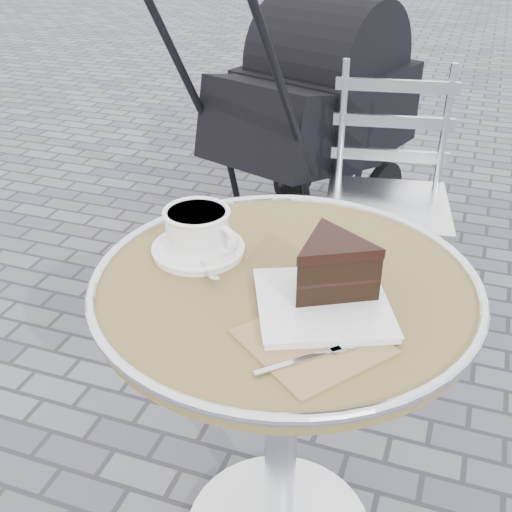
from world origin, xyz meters
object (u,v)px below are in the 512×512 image
(cafe_table, at_px, (283,351))
(baby_stroller, at_px, (308,123))
(cappuccino_set, at_px, (198,235))
(cake_plate_set, at_px, (330,276))
(bistro_chair, at_px, (389,169))

(cafe_table, distance_m, baby_stroller, 1.53)
(cappuccino_set, relative_size, cake_plate_set, 0.52)
(cappuccino_set, height_order, cake_plate_set, cake_plate_set)
(cappuccino_set, relative_size, baby_stroller, 0.16)
(cafe_table, height_order, cappuccino_set, cappuccino_set)
(cappuccino_set, xyz_separation_m, baby_stroller, (-0.17, 1.45, -0.26))
(cafe_table, height_order, bistro_chair, bistro_chair)
(cafe_table, distance_m, cappuccino_set, 0.28)
(cake_plate_set, bearing_deg, baby_stroller, 82.74)
(cafe_table, distance_m, cake_plate_set, 0.24)
(bistro_chair, xyz_separation_m, baby_stroller, (-0.40, 0.44, -0.03))
(cafe_table, relative_size, cake_plate_set, 1.98)
(cafe_table, relative_size, cappuccino_set, 3.81)
(cappuccino_set, distance_m, baby_stroller, 1.48)
(cafe_table, bearing_deg, cappuccino_set, 168.57)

